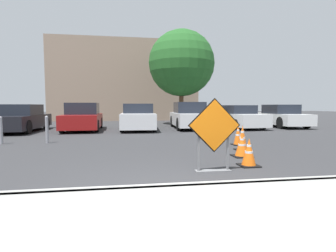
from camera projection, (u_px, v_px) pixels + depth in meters
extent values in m
plane|color=#333335|center=(137.00, 131.00, 13.91)|extent=(96.00, 96.00, 0.00)
cube|color=#999993|center=(176.00, 220.00, 2.98)|extent=(23.77, 2.19, 0.14)
cube|color=#999993|center=(163.00, 190.00, 4.06)|extent=(23.77, 0.20, 0.14)
cube|color=black|center=(214.00, 125.00, 5.36)|extent=(1.11, 0.02, 1.11)
cube|color=orange|center=(215.00, 125.00, 5.35)|extent=(1.05, 0.02, 1.05)
cube|color=slate|center=(213.00, 171.00, 5.48)|extent=(0.75, 0.20, 0.02)
cube|color=slate|center=(199.00, 149.00, 5.40)|extent=(0.04, 0.04, 0.97)
cube|color=slate|center=(228.00, 148.00, 5.49)|extent=(0.04, 0.04, 0.97)
cube|color=black|center=(249.00, 165.00, 5.94)|extent=(0.43, 0.43, 0.03)
cone|color=orange|center=(249.00, 152.00, 5.91)|extent=(0.32, 0.32, 0.61)
cylinder|color=white|center=(249.00, 146.00, 5.90)|extent=(0.10, 0.10, 0.05)
cylinder|color=white|center=(249.00, 152.00, 5.91)|extent=(0.18, 0.18, 0.05)
cube|color=black|center=(242.00, 156.00, 7.04)|extent=(0.48, 0.48, 0.03)
cone|color=orange|center=(242.00, 144.00, 7.02)|extent=(0.36, 0.36, 0.60)
cylinder|color=white|center=(242.00, 139.00, 7.01)|extent=(0.11, 0.11, 0.05)
cylinder|color=white|center=(242.00, 145.00, 7.02)|extent=(0.20, 0.20, 0.05)
cube|color=black|center=(242.00, 150.00, 8.05)|extent=(0.42, 0.42, 0.03)
cone|color=orange|center=(242.00, 137.00, 8.02)|extent=(0.31, 0.31, 0.74)
cylinder|color=white|center=(243.00, 132.00, 8.00)|extent=(0.10, 0.10, 0.07)
cylinder|color=white|center=(242.00, 138.00, 8.02)|extent=(0.17, 0.17, 0.07)
cube|color=black|center=(238.00, 145.00, 9.12)|extent=(0.40, 0.40, 0.03)
cone|color=orange|center=(238.00, 135.00, 9.09)|extent=(0.29, 0.29, 0.67)
cylinder|color=white|center=(238.00, 130.00, 9.08)|extent=(0.09, 0.09, 0.06)
cylinder|color=white|center=(238.00, 135.00, 9.09)|extent=(0.16, 0.16, 0.06)
cube|color=black|center=(22.00, 122.00, 13.83)|extent=(1.71, 4.70, 0.68)
cube|color=#1E232D|center=(22.00, 110.00, 13.90)|extent=(1.50, 2.16, 0.56)
cylinder|color=black|center=(28.00, 127.00, 12.53)|extent=(0.20, 0.68, 0.68)
cylinder|color=black|center=(46.00, 123.00, 15.40)|extent=(0.20, 0.68, 0.68)
cylinder|color=black|center=(18.00, 123.00, 15.16)|extent=(0.20, 0.68, 0.68)
cube|color=maroon|center=(83.00, 121.00, 14.54)|extent=(1.97, 4.34, 0.72)
cube|color=#1E232D|center=(83.00, 109.00, 14.60)|extent=(1.68, 2.01, 0.63)
cylinder|color=black|center=(97.00, 126.00, 13.41)|extent=(0.22, 0.65, 0.64)
cylinder|color=black|center=(62.00, 127.00, 13.10)|extent=(0.22, 0.65, 0.64)
cylinder|color=black|center=(101.00, 123.00, 16.02)|extent=(0.22, 0.65, 0.64)
cylinder|color=black|center=(71.00, 123.00, 15.71)|extent=(0.22, 0.65, 0.64)
cube|color=silver|center=(138.00, 120.00, 14.96)|extent=(2.03, 4.63, 0.78)
cube|color=#1E232D|center=(138.00, 108.00, 15.02)|extent=(1.70, 2.17, 0.53)
cylinder|color=black|center=(154.00, 126.00, 13.67)|extent=(0.23, 0.61, 0.61)
cylinder|color=black|center=(122.00, 126.00, 13.49)|extent=(0.23, 0.61, 0.61)
cylinder|color=black|center=(152.00, 123.00, 16.47)|extent=(0.23, 0.61, 0.61)
cylinder|color=black|center=(125.00, 123.00, 16.29)|extent=(0.23, 0.61, 0.61)
cube|color=silver|center=(189.00, 119.00, 15.71)|extent=(2.07, 4.62, 0.73)
cube|color=#1E232D|center=(189.00, 108.00, 15.77)|extent=(1.73, 2.16, 0.65)
cylinder|color=black|center=(209.00, 124.00, 14.43)|extent=(0.23, 0.73, 0.72)
cylinder|color=black|center=(179.00, 124.00, 14.25)|extent=(0.23, 0.73, 0.72)
cylinder|color=black|center=(198.00, 121.00, 17.22)|extent=(0.23, 0.73, 0.72)
cylinder|color=black|center=(172.00, 121.00, 17.03)|extent=(0.23, 0.73, 0.72)
cube|color=white|center=(238.00, 119.00, 16.10)|extent=(2.06, 4.54, 0.72)
cube|color=#1E232D|center=(238.00, 109.00, 16.16)|extent=(1.68, 2.14, 0.51)
cylinder|color=black|center=(263.00, 124.00, 14.97)|extent=(0.24, 0.63, 0.62)
cylinder|color=black|center=(237.00, 125.00, 14.61)|extent=(0.24, 0.63, 0.62)
cylinder|color=black|center=(239.00, 121.00, 17.63)|extent=(0.24, 0.63, 0.62)
cylinder|color=black|center=(217.00, 122.00, 17.27)|extent=(0.24, 0.63, 0.62)
cube|color=white|center=(281.00, 119.00, 16.89)|extent=(1.95, 4.55, 0.66)
cube|color=#1E232D|center=(280.00, 109.00, 16.95)|extent=(1.64, 2.12, 0.58)
cylinder|color=black|center=(307.00, 123.00, 15.62)|extent=(0.23, 0.72, 0.71)
cylinder|color=black|center=(281.00, 123.00, 15.43)|extent=(0.23, 0.72, 0.71)
cylinder|color=black|center=(281.00, 120.00, 18.37)|extent=(0.23, 0.72, 0.71)
cylinder|color=black|center=(259.00, 120.00, 18.18)|extent=(0.23, 0.72, 0.71)
cylinder|color=gray|center=(47.00, 130.00, 9.53)|extent=(0.11, 0.11, 0.95)
sphere|color=gray|center=(47.00, 117.00, 9.49)|extent=(0.12, 0.12, 0.12)
cylinder|color=gray|center=(1.00, 131.00, 9.29)|extent=(0.11, 0.11, 0.93)
sphere|color=gray|center=(0.00, 118.00, 9.25)|extent=(0.12, 0.12, 0.12)
cube|color=gray|center=(125.00, 82.00, 25.70)|extent=(13.48, 5.00, 7.40)
cylinder|color=#513823|center=(181.00, 106.00, 18.99)|extent=(0.32, 0.32, 2.63)
sphere|color=#235B23|center=(181.00, 63.00, 18.75)|extent=(4.71, 4.71, 4.71)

